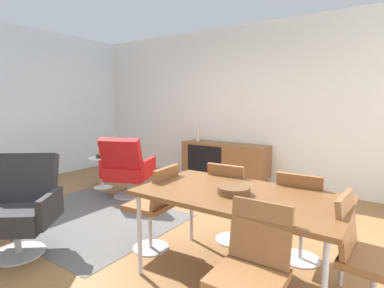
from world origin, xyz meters
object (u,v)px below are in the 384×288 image
dining_table (239,198)px  dining_chair_far_end (365,256)px  fruit_bowl (102,155)px  dining_chair_near_window (155,204)px  wooden_bowl_on_table (234,190)px  side_table_round (102,169)px  vase_cobalt (198,134)px  dining_chair_front_right (252,271)px  lounge_chair_red (126,168)px  dining_chair_back_left (231,199)px  dining_chair_back_right (301,213)px  sideboard (224,159)px  armchair_black_shell (19,205)px

dining_table → dining_chair_far_end: (0.89, 0.00, -0.23)m
fruit_bowl → dining_chair_near_window: bearing=-28.1°
wooden_bowl_on_table → side_table_round: (-3.07, 1.23, -0.45)m
vase_cobalt → side_table_round: (-1.01, -1.45, -0.53)m
vase_cobalt → dining_chair_front_right: bearing=-52.7°
dining_table → side_table_round: dining_table is taller
wooden_bowl_on_table → lounge_chair_red: 2.57m
dining_chair_near_window → wooden_bowl_on_table: bearing=-3.5°
lounge_chair_red → fruit_bowl: lounge_chair_red is taller
dining_chair_far_end → side_table_round: bearing=163.5°
lounge_chair_red → dining_chair_front_right: bearing=-30.4°
dining_chair_back_left → side_table_round: 2.82m
dining_chair_near_window → dining_chair_back_right: size_ratio=1.00×
dining_chair_far_end → lounge_chair_red: 3.39m
vase_cobalt → dining_table: 3.36m
side_table_round → dining_chair_back_left: bearing=-12.8°
dining_table → dining_chair_far_end: bearing=0.3°
sideboard → dining_chair_front_right: bearing=-59.7°
dining_table → armchair_black_shell: size_ratio=1.69×
vase_cobalt → side_table_round: size_ratio=0.51×
dining_chair_back_right → armchair_black_shell: (-2.33, -1.30, -0.00)m
dining_table → dining_chair_back_right: bearing=57.8°
dining_chair_back_left → fruit_bowl: size_ratio=4.28×
dining_table → wooden_bowl_on_table: size_ratio=6.15×
dining_chair_front_right → side_table_round: (-3.45, 1.74, -0.15)m
vase_cobalt → dining_chair_far_end: bearing=-41.5°
dining_chair_far_end → dining_chair_back_right: (-0.54, 0.55, 0.00)m
wooden_bowl_on_table → dining_chair_far_end: (0.91, 0.05, -0.30)m
dining_table → lounge_chair_red: size_ratio=1.69×
armchair_black_shell → side_table_round: armchair_black_shell is taller
wooden_bowl_on_table → dining_chair_back_left: bearing=118.0°
armchair_black_shell → dining_chair_back_left: bearing=38.7°
dining_table → dining_chair_front_right: dining_chair_front_right is taller
sideboard → dining_chair_far_end: dining_chair_far_end is taller
sideboard → dining_chair_far_end: 3.56m
dining_table → wooden_bowl_on_table: wooden_bowl_on_table is taller
dining_chair_back_left → dining_chair_back_right: size_ratio=1.00×
dining_chair_near_window → fruit_bowl: (-2.21, 1.18, 0.09)m
dining_chair_back_right → vase_cobalt: bearing=139.6°
vase_cobalt → dining_chair_back_right: (2.44, -2.08, -0.38)m
dining_chair_near_window → dining_chair_back_right: bearing=24.1°
side_table_round → wooden_bowl_on_table: bearing=-21.9°
dining_chair_back_left → lounge_chair_red: 2.05m
armchair_black_shell → dining_table: bearing=20.7°
dining_chair_back_left → side_table_round: (-2.75, 0.63, -0.15)m
dining_chair_front_right → vase_cobalt: bearing=127.3°
wooden_bowl_on_table → side_table_round: wooden_bowl_on_table is taller
vase_cobalt → side_table_round: vase_cobalt is taller
dining_chair_near_window → lounge_chair_red: 1.77m
sideboard → armchair_black_shell: 3.41m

